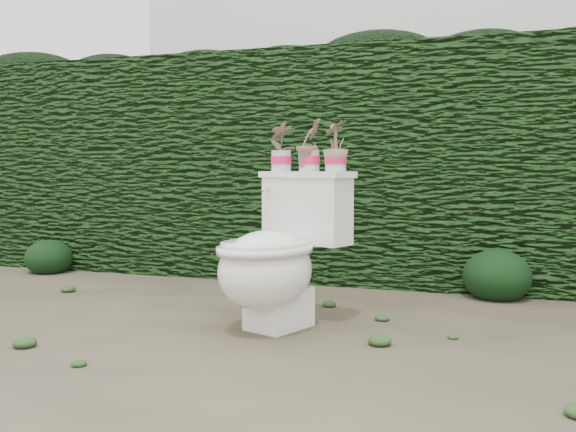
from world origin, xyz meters
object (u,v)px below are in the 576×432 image
(toilet, at_px, (276,257))
(potted_plant_right, at_px, (336,148))
(potted_plant_left, at_px, (281,148))
(potted_plant_center, at_px, (309,146))

(toilet, relative_size, potted_plant_right, 3.39)
(toilet, relative_size, potted_plant_left, 3.19)
(potted_plant_left, relative_size, potted_plant_center, 0.97)
(potted_plant_right, bearing_deg, potted_plant_left, -102.77)
(toilet, xyz_separation_m, potted_plant_left, (-0.07, 0.29, 0.55))
(potted_plant_center, distance_m, potted_plant_right, 0.17)
(toilet, bearing_deg, potted_plant_left, 125.80)
(potted_plant_right, bearing_deg, potted_plant_center, -102.77)
(potted_plant_center, height_order, potted_plant_right, potted_plant_center)
(toilet, height_order, potted_plant_left, potted_plant_left)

